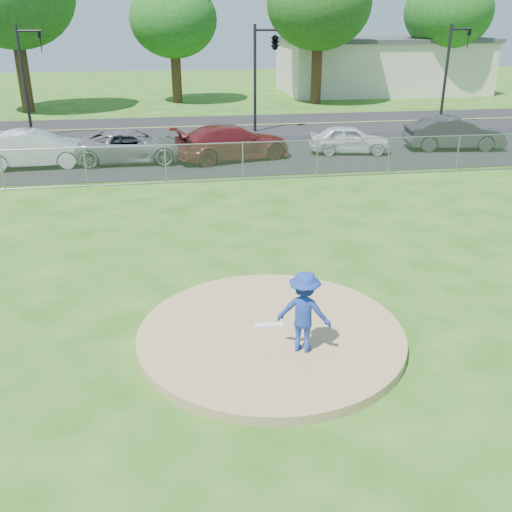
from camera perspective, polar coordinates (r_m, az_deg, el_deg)
The scene contains 19 objects.
ground at distance 20.86m, azimuth -3.34°, elevation 6.02°, with size 120.00×120.00×0.00m, color #245412.
pitchers_mound at distance 11.69m, azimuth 1.50°, elevation -7.89°, with size 5.40×5.40×0.20m, color #A38559.
pitching_rubber at distance 11.80m, azimuth 1.33°, elevation -6.89°, with size 0.60×0.15×0.04m, color white.
chain_link_fence at distance 22.58m, azimuth -3.89°, elevation 9.31°, with size 40.00×0.06×1.50m, color gray.
parking_lot at distance 27.12m, azimuth -4.71°, elevation 10.01°, with size 50.00×8.00×0.01m, color black.
street at distance 34.45m, azimuth -5.68°, elevation 12.79°, with size 60.00×7.00×0.01m, color black.
commercial_building at distance 51.22m, azimuth 12.31°, elevation 18.20°, with size 16.40×9.40×4.30m.
tree_center at distance 43.87m, azimuth -8.32°, elevation 23.36°, with size 6.16×6.16×9.84m.
tree_far_right at distance 49.89m, azimuth 18.79°, elevation 23.10°, with size 6.72×6.72×10.74m.
traffic_signal_left at distance 32.72m, azimuth -21.89°, elevation 16.73°, with size 1.28×0.20×5.60m.
traffic_signal_center at distance 32.41m, azimuth 1.70°, elevation 20.45°, with size 1.42×2.48×5.60m.
traffic_signal_right at distance 35.78m, azimuth 18.90°, elevation 17.54°, with size 1.28×0.20×5.60m.
pitcher at distance 10.69m, azimuth 4.83°, elevation -5.60°, with size 1.04×0.60×1.61m, color #1B3699.
traffic_cone at distance 26.37m, azimuth -18.47°, elevation 9.33°, with size 0.36×0.36×0.70m, color #EC490C.
parked_car_white at distance 26.48m, azimuth -21.22°, elevation 9.95°, with size 1.63×4.69×1.54m, color silver.
parked_car_gray at distance 26.24m, azimuth -12.33°, elevation 10.69°, with size 2.31×5.00×1.39m, color slate.
parked_car_darkred at distance 26.14m, azimuth -2.36°, elevation 11.31°, with size 2.15×5.30×1.54m, color maroon.
parked_car_pearl at distance 27.73m, azimuth 9.35°, elevation 11.45°, with size 1.52×3.77×1.28m, color silver.
parked_car_charcoal at distance 29.78m, azimuth 19.20°, elevation 11.53°, with size 1.62×4.64×1.53m, color #2A2B2D.
Camera 1 is at (-1.81, -9.86, 6.12)m, focal length 40.00 mm.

